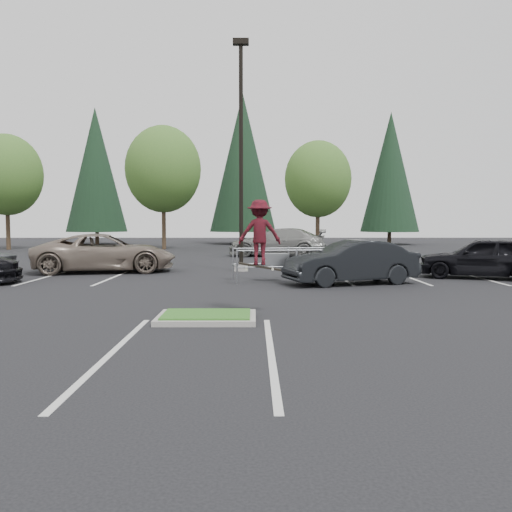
{
  "coord_description": "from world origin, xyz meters",
  "views": [
    {
      "loc": [
        1.06,
        -12.06,
        2.24
      ],
      "look_at": [
        1.12,
        1.5,
        1.35
      ],
      "focal_mm": 38.0,
      "sensor_mm": 36.0,
      "label": 1
    }
  ],
  "objects_px": {
    "cart_corral": "(279,260)",
    "skateboarder": "(260,233)",
    "decid_b": "(163,172)",
    "conif_b": "(243,162)",
    "conif_c": "(390,172)",
    "decid_a": "(7,177)",
    "car_r_charc": "(351,262)",
    "car_r_black": "(484,258)",
    "car_l_tan": "(104,253)",
    "conif_a": "(96,170)",
    "decid_c": "(318,182)",
    "light_pole": "(241,168)",
    "car_far_silver": "(278,242)"
  },
  "relations": [
    {
      "from": "car_r_charc",
      "to": "car_r_black",
      "type": "bearing_deg",
      "value": 91.07
    },
    {
      "from": "conif_a",
      "to": "skateboarder",
      "type": "height_order",
      "value": "conif_a"
    },
    {
      "from": "light_pole",
      "to": "car_r_charc",
      "type": "relative_size",
      "value": 2.16
    },
    {
      "from": "conif_c",
      "to": "decid_a",
      "type": "bearing_deg",
      "value": -163.52
    },
    {
      "from": "light_pole",
      "to": "car_r_charc",
      "type": "distance_m",
      "value": 7.44
    },
    {
      "from": "car_l_tan",
      "to": "conif_a",
      "type": "bearing_deg",
      "value": 5.33
    },
    {
      "from": "conif_c",
      "to": "car_far_silver",
      "type": "xyz_separation_m",
      "value": [
        -11.4,
        -17.5,
        -5.96
      ]
    },
    {
      "from": "conif_b",
      "to": "cart_corral",
      "type": "xyz_separation_m",
      "value": [
        2.01,
        -32.57,
        -7.07
      ]
    },
    {
      "from": "skateboarder",
      "to": "car_r_charc",
      "type": "bearing_deg",
      "value": -119.91
    },
    {
      "from": "car_r_charc",
      "to": "skateboarder",
      "type": "bearing_deg",
      "value": -46.31
    },
    {
      "from": "car_far_silver",
      "to": "cart_corral",
      "type": "bearing_deg",
      "value": 5.33
    },
    {
      "from": "decid_b",
      "to": "conif_c",
      "type": "bearing_deg",
      "value": 24.14
    },
    {
      "from": "cart_corral",
      "to": "conif_c",
      "type": "bearing_deg",
      "value": 61.61
    },
    {
      "from": "conif_c",
      "to": "skateboarder",
      "type": "bearing_deg",
      "value": -108.39
    },
    {
      "from": "decid_a",
      "to": "decid_c",
      "type": "relative_size",
      "value": 1.06
    },
    {
      "from": "decid_b",
      "to": "car_r_black",
      "type": "xyz_separation_m",
      "value": [
        16.01,
        -21.69,
        -5.23
      ]
    },
    {
      "from": "decid_c",
      "to": "decid_b",
      "type": "bearing_deg",
      "value": 176.66
    },
    {
      "from": "conif_c",
      "to": "skateboarder",
      "type": "height_order",
      "value": "conif_c"
    },
    {
      "from": "conif_c",
      "to": "cart_corral",
      "type": "height_order",
      "value": "conif_c"
    },
    {
      "from": "decid_a",
      "to": "conif_a",
      "type": "bearing_deg",
      "value": 68.09
    },
    {
      "from": "decid_a",
      "to": "skateboarder",
      "type": "relative_size",
      "value": 5.18
    },
    {
      "from": "light_pole",
      "to": "decid_a",
      "type": "distance_m",
      "value": 25.86
    },
    {
      "from": "light_pole",
      "to": "decid_c",
      "type": "xyz_separation_m",
      "value": [
        5.49,
        17.83,
        0.69
      ]
    },
    {
      "from": "light_pole",
      "to": "car_far_silver",
      "type": "distance_m",
      "value": 10.86
    },
    {
      "from": "conif_b",
      "to": "car_l_tan",
      "type": "distance_m",
      "value": 30.33
    },
    {
      "from": "conif_a",
      "to": "conif_b",
      "type": "relative_size",
      "value": 0.9
    },
    {
      "from": "conif_b",
      "to": "conif_c",
      "type": "relative_size",
      "value": 1.16
    },
    {
      "from": "conif_b",
      "to": "conif_c",
      "type": "bearing_deg",
      "value": -4.09
    },
    {
      "from": "conif_a",
      "to": "decid_b",
      "type": "bearing_deg",
      "value": -49.83
    },
    {
      "from": "conif_c",
      "to": "car_l_tan",
      "type": "height_order",
      "value": "conif_c"
    },
    {
      "from": "decid_c",
      "to": "car_r_black",
      "type": "height_order",
      "value": "decid_c"
    },
    {
      "from": "conif_a",
      "to": "conif_c",
      "type": "distance_m",
      "value": 28.01
    },
    {
      "from": "conif_c",
      "to": "car_r_charc",
      "type": "distance_m",
      "value": 34.4
    },
    {
      "from": "conif_c",
      "to": "decid_b",
      "type": "bearing_deg",
      "value": -155.86
    },
    {
      "from": "skateboarder",
      "to": "car_l_tan",
      "type": "relative_size",
      "value": 0.28
    },
    {
      "from": "conif_b",
      "to": "cart_corral",
      "type": "bearing_deg",
      "value": -86.47
    },
    {
      "from": "decid_b",
      "to": "cart_corral",
      "type": "relative_size",
      "value": 2.13
    },
    {
      "from": "car_r_charc",
      "to": "car_far_silver",
      "type": "bearing_deg",
      "value": 169.73
    },
    {
      "from": "skateboarder",
      "to": "car_far_silver",
      "type": "bearing_deg",
      "value": -94.91
    },
    {
      "from": "cart_corral",
      "to": "skateboarder",
      "type": "relative_size",
      "value": 2.63
    },
    {
      "from": "car_l_tan",
      "to": "car_far_silver",
      "type": "relative_size",
      "value": 0.99
    },
    {
      "from": "decid_c",
      "to": "car_r_charc",
      "type": "height_order",
      "value": "decid_c"
    },
    {
      "from": "decid_a",
      "to": "cart_corral",
      "type": "xyz_separation_m",
      "value": [
        20.02,
        -22.1,
        -4.81
      ]
    },
    {
      "from": "cart_corral",
      "to": "car_far_silver",
      "type": "xyz_separation_m",
      "value": [
        0.59,
        14.07,
        0.11
      ]
    },
    {
      "from": "decid_b",
      "to": "conif_b",
      "type": "bearing_deg",
      "value": 58.91
    },
    {
      "from": "decid_b",
      "to": "car_r_charc",
      "type": "bearing_deg",
      "value": -65.94
    },
    {
      "from": "decid_b",
      "to": "conif_b",
      "type": "height_order",
      "value": "conif_b"
    },
    {
      "from": "light_pole",
      "to": "conif_a",
      "type": "relative_size",
      "value": 0.78
    },
    {
      "from": "light_pole",
      "to": "car_r_charc",
      "type": "height_order",
      "value": "light_pole"
    },
    {
      "from": "cart_corral",
      "to": "car_l_tan",
      "type": "distance_m",
      "value": 8.29
    }
  ]
}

